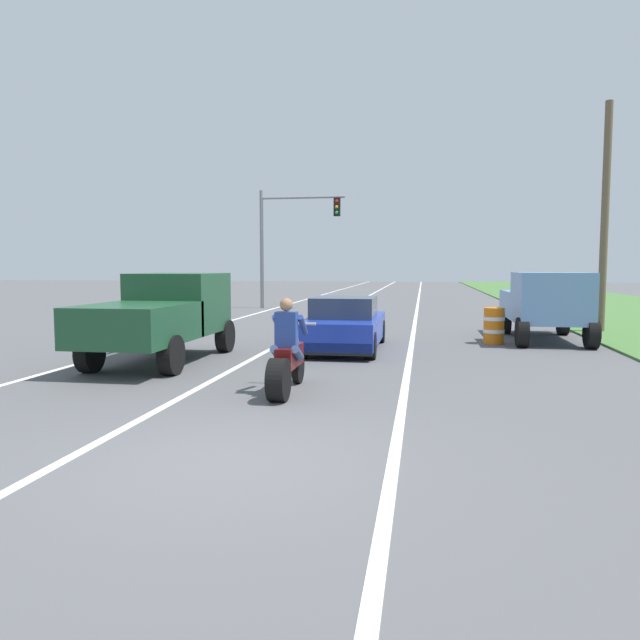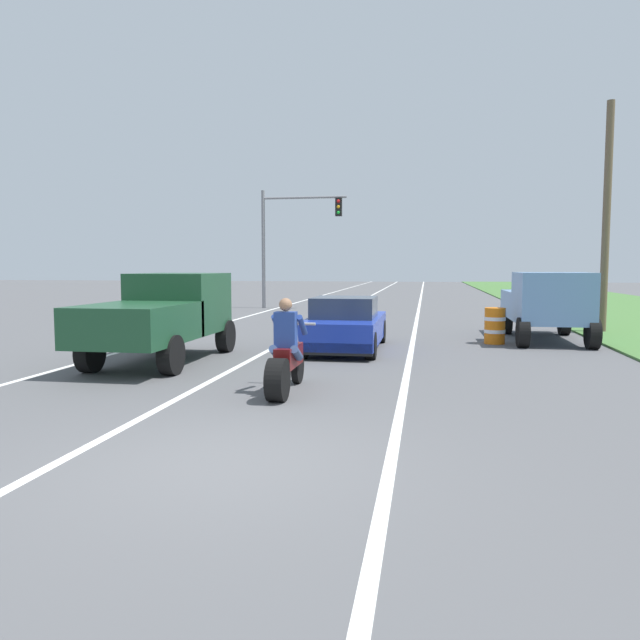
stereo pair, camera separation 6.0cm
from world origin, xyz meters
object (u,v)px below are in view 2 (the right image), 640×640
object	(u,v)px
motorcycle_with_rider	(286,359)
pickup_truck_right_shoulder_light_blue	(546,302)
construction_barrel_nearest	(495,326)
traffic_light_mast_near	(289,230)
sports_car_blue	(345,325)
pickup_truck_left_lane_dark_green	(163,313)

from	to	relation	value
motorcycle_with_rider	pickup_truck_right_shoulder_light_blue	size ratio (longest dim) A/B	0.46
motorcycle_with_rider	construction_barrel_nearest	xyz separation A→B (m)	(4.20, 7.55, -0.09)
traffic_light_mast_near	sports_car_blue	bearing A→B (deg)	-72.08
pickup_truck_left_lane_dark_green	pickup_truck_right_shoulder_light_blue	distance (m)	10.79
motorcycle_with_rider	construction_barrel_nearest	world-z (taller)	motorcycle_with_rider
pickup_truck_right_shoulder_light_blue	traffic_light_mast_near	xyz separation A→B (m)	(-10.35, 12.18, 2.88)
traffic_light_mast_near	construction_barrel_nearest	distance (m)	16.25
sports_car_blue	pickup_truck_right_shoulder_light_blue	xyz separation A→B (m)	(5.45, 2.97, 0.48)
pickup_truck_right_shoulder_light_blue	traffic_light_mast_near	size ratio (longest dim) A/B	0.80
pickup_truck_right_shoulder_light_blue	traffic_light_mast_near	distance (m)	16.24
motorcycle_with_rider	pickup_truck_right_shoulder_light_blue	distance (m)	10.31
motorcycle_with_rider	sports_car_blue	size ratio (longest dim) A/B	0.51
pickup_truck_left_lane_dark_green	construction_barrel_nearest	size ratio (longest dim) A/B	4.80
sports_car_blue	construction_barrel_nearest	xyz separation A→B (m)	(3.93, 1.96, -0.13)
traffic_light_mast_near	construction_barrel_nearest	bearing A→B (deg)	-56.19
pickup_truck_left_lane_dark_green	traffic_light_mast_near	world-z (taller)	traffic_light_mast_near
pickup_truck_right_shoulder_light_blue	construction_barrel_nearest	distance (m)	1.92
pickup_truck_left_lane_dark_green	motorcycle_with_rider	bearing A→B (deg)	-40.26
traffic_light_mast_near	construction_barrel_nearest	size ratio (longest dim) A/B	6.00
pickup_truck_right_shoulder_light_blue	construction_barrel_nearest	bearing A→B (deg)	-146.39
sports_car_blue	construction_barrel_nearest	distance (m)	4.40
traffic_light_mast_near	motorcycle_with_rider	bearing A→B (deg)	-77.41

